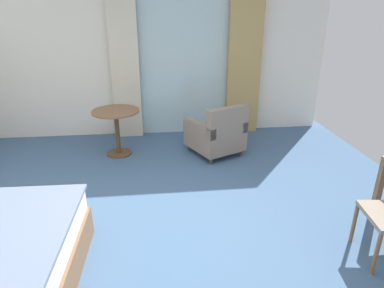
{
  "coord_description": "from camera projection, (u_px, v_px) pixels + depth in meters",
  "views": [
    {
      "loc": [
        -0.01,
        -2.88,
        2.15
      ],
      "look_at": [
        0.33,
        0.1,
        0.93
      ],
      "focal_mm": 31.43,
      "sensor_mm": 36.0,
      "label": 1
    }
  ],
  "objects": [
    {
      "name": "armchair_by_window",
      "position": [
        217.0,
        134.0,
        5.18
      ],
      "size": [
        0.94,
        0.97,
        0.82
      ],
      "color": "gray",
      "rests_on": "ground"
    },
    {
      "name": "curtain_panel_right",
      "position": [
        244.0,
        67.0,
        5.83
      ],
      "size": [
        0.57,
        0.1,
        2.36
      ],
      "primitive_type": "cube",
      "color": "tan",
      "rests_on": "ground"
    },
    {
      "name": "curtain_panel_left",
      "position": [
        125.0,
        69.0,
        5.62
      ],
      "size": [
        0.47,
        0.1,
        2.36
      ],
      "primitive_type": "cube",
      "color": "beige",
      "rests_on": "ground"
    },
    {
      "name": "balcony_glass_door",
      "position": [
        185.0,
        68.0,
        5.82
      ],
      "size": [
        1.6,
        0.02,
        2.35
      ],
      "primitive_type": "cube",
      "color": "silver",
      "rests_on": "ground"
    },
    {
      "name": "ground",
      "position": [
        161.0,
        236.0,
        3.48
      ],
      "size": [
        6.46,
        6.65,
        0.1
      ],
      "primitive_type": "cube",
      "color": "#426084"
    },
    {
      "name": "wall_back",
      "position": [
        153.0,
        58.0,
        5.77
      ],
      "size": [
        6.06,
        0.12,
        2.67
      ],
      "primitive_type": "cube",
      "color": "white",
      "rests_on": "ground"
    },
    {
      "name": "round_cafe_table",
      "position": [
        116.0,
        122.0,
        5.11
      ],
      "size": [
        0.71,
        0.71,
        0.71
      ],
      "color": "brown",
      "rests_on": "ground"
    }
  ]
}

